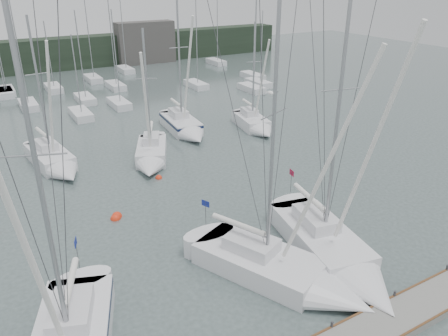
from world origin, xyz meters
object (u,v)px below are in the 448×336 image
object	(u,v)px
sailboat_near_right	(340,259)
sailboat_mid_c	(151,157)
sailboat_mid_e	(256,126)
sailboat_mid_d	(186,128)
buoy_b	(159,178)
buoy_a	(115,219)
sailboat_mid_b	(56,163)
buoy_d	(117,217)
sailboat_near_center	(295,277)

from	to	relation	value
sailboat_near_right	sailboat_mid_c	bearing A→B (deg)	111.95
sailboat_mid_c	sailboat_mid_e	distance (m)	12.52
sailboat_mid_c	sailboat_mid_d	bearing A→B (deg)	66.94
sailboat_mid_e	buoy_b	distance (m)	13.93
sailboat_near_right	buoy_a	xyz separation A→B (m)	(-8.88, 11.09, -0.58)
sailboat_near_right	buoy_b	bearing A→B (deg)	115.86
sailboat_mid_c	buoy_a	world-z (taller)	sailboat_mid_c
sailboat_mid_e	buoy_b	bearing A→B (deg)	-146.74
sailboat_near_right	sailboat_mid_c	world-z (taller)	sailboat_near_right
sailboat_near_right	sailboat_mid_e	world-z (taller)	sailboat_near_right
sailboat_mid_d	sailboat_mid_e	xyz separation A→B (m)	(6.54, -2.70, -0.08)
sailboat_mid_b	buoy_d	bearing A→B (deg)	-87.01
sailboat_near_center	sailboat_near_right	xyz separation A→B (m)	(3.04, -0.04, 0.03)
sailboat_near_center	buoy_d	xyz separation A→B (m)	(-5.66, 11.28, -0.55)
sailboat_near_center	sailboat_mid_b	bearing A→B (deg)	85.80
sailboat_mid_e	buoy_b	world-z (taller)	sailboat_mid_e
sailboat_mid_b	buoy_b	bearing A→B (deg)	-48.72
sailboat_mid_c	buoy_d	distance (m)	8.71
sailboat_mid_b	sailboat_mid_d	size ratio (longest dim) A/B	0.92
sailboat_mid_b	buoy_a	bearing A→B (deg)	-88.22
sailboat_mid_d	sailboat_mid_e	bearing A→B (deg)	-17.08
sailboat_near_right	sailboat_mid_d	distance (m)	23.70
sailboat_near_right	buoy_d	xyz separation A→B (m)	(-8.70, 11.31, -0.58)
sailboat_mid_b	sailboat_mid_d	world-z (taller)	sailboat_mid_d
sailboat_near_center	buoy_d	bearing A→B (deg)	92.68
buoy_a	buoy_b	world-z (taller)	buoy_a
sailboat_near_center	sailboat_mid_d	bearing A→B (deg)	53.57
sailboat_mid_d	buoy_b	bearing A→B (deg)	-121.96
sailboat_mid_d	buoy_d	bearing A→B (deg)	-126.11
sailboat_near_right	sailboat_mid_e	size ratio (longest dim) A/B	1.42
sailboat_near_center	sailboat_mid_b	xyz separation A→B (m)	(-7.54, 20.97, 0.02)
sailboat_near_center	sailboat_mid_e	size ratio (longest dim) A/B	1.34
buoy_d	sailboat_mid_d	bearing A→B (deg)	48.52
sailboat_mid_c	buoy_b	size ratio (longest dim) A/B	22.02
sailboat_mid_c	buoy_a	xyz separation A→B (m)	(-5.33, -7.23, -0.57)
buoy_d	sailboat_mid_b	bearing A→B (deg)	100.96
sailboat_mid_c	buoy_a	size ratio (longest dim) A/B	17.75
sailboat_mid_c	buoy_d	size ratio (longest dim) A/B	17.24
buoy_d	sailboat_near_right	bearing A→B (deg)	-52.43
sailboat_mid_b	sailboat_mid_e	world-z (taller)	sailboat_mid_b
sailboat_near_center	sailboat_mid_c	world-z (taller)	sailboat_near_center
buoy_b	sailboat_mid_b	bearing A→B (deg)	139.25
sailboat_mid_e	buoy_d	xyz separation A→B (m)	(-17.40, -9.59, -0.54)
sailboat_near_right	sailboat_mid_e	bearing A→B (deg)	78.39
sailboat_mid_d	buoy_d	size ratio (longest dim) A/B	20.53
sailboat_near_center	buoy_d	size ratio (longest dim) A/B	22.53
sailboat_mid_c	buoy_d	world-z (taller)	sailboat_mid_c
sailboat_mid_c	sailboat_near_right	bearing A→B (deg)	-54.92
sailboat_near_right	sailboat_mid_c	xyz separation A→B (m)	(-3.55, 18.32, -0.01)
sailboat_mid_b	buoy_d	size ratio (longest dim) A/B	18.91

